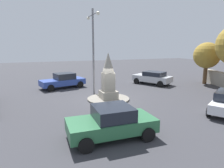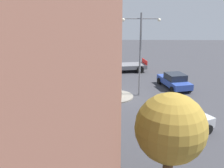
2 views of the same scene
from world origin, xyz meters
TOP-DOWN VIEW (x-y plane):
  - ground_plane at (0.00, 0.00)m, footprint 80.00×80.00m
  - traffic_island at (0.00, 0.00)m, footprint 3.30×3.30m
  - monument at (0.00, 0.00)m, footprint 1.25×1.25m
  - streetlamp at (-2.19, -0.54)m, footprint 3.23×0.28m
  - car_blue_parked_right at (-5.78, -2.73)m, footprint 2.84×4.60m
  - car_green_far_side at (6.14, -2.05)m, footprint 2.11×4.03m
  - car_white_parked_left at (5.76, 6.06)m, footprint 3.67×4.45m
  - car_silver_passing at (-4.16, 6.68)m, footprint 4.45×3.57m
  - truck_white_waiting at (0.39, -8.98)m, footprint 6.57×3.42m
  - tree_near_wall at (-2.30, 12.25)m, footprint 2.81×2.81m
  - tree_mid_cluster at (2.04, 11.07)m, footprint 3.61×3.61m

SIDE VIEW (x-z plane):
  - ground_plane at x=0.00m, z-range 0.00..0.00m
  - traffic_island at x=0.00m, z-range 0.00..0.12m
  - car_white_parked_left at x=5.76m, z-range 0.04..1.44m
  - car_blue_parked_right at x=-5.78m, z-range 0.01..1.49m
  - car_silver_passing at x=-4.16m, z-range 0.04..1.46m
  - car_green_far_side at x=6.14m, z-range 0.01..1.50m
  - truck_white_waiting at x=0.39m, z-range -0.06..2.20m
  - monument at x=0.00m, z-range -0.02..3.56m
  - tree_near_wall at x=-2.30m, z-range 0.84..5.39m
  - tree_mid_cluster at x=2.04m, z-range 1.21..7.26m
  - streetlamp at x=-2.19m, z-range 0.77..7.94m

